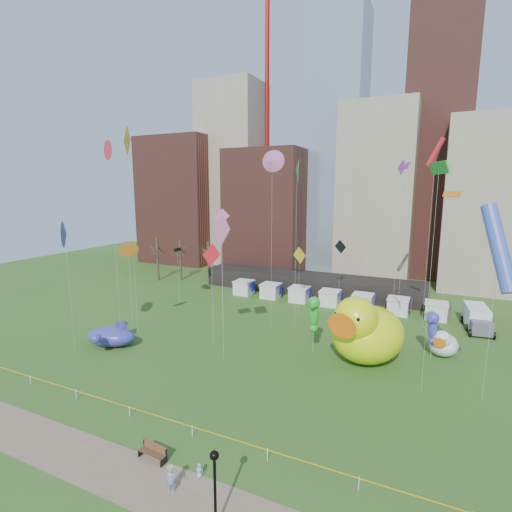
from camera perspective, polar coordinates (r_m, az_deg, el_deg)
The scene contains 36 objects.
ground at distance 31.57m, azimuth -9.39°, elevation -24.89°, with size 160.00×160.00×0.00m, color #325B1C.
footpath at distance 28.46m, azimuth -15.93°, elevation -29.61°, with size 70.00×4.00×0.02m, color brown.
skyline at distance 83.25m, azimuth 16.58°, elevation 11.98°, with size 101.00×23.00×68.00m.
crane_left at distance 96.90m, azimuth 2.22°, elevation 27.36°, with size 23.00×1.00×76.00m.
pavilion at distance 67.95m, azimuth 8.06°, elevation -4.05°, with size 38.00×6.00×3.20m, color black.
vendor_tents at distance 61.20m, azimuth 10.90°, elevation -6.19°, with size 33.24×2.80×2.40m.
bare_trees at distance 77.73m, azimuth -10.99°, elevation -0.54°, with size 8.44×6.44×8.50m.
caution_tape at distance 31.19m, azimuth -9.43°, elevation -23.86°, with size 50.00×0.06×0.90m.
big_duck at distance 42.08m, azimuth 15.91°, elevation -10.64°, with size 9.56×10.69×7.48m.
small_duck at distance 47.21m, azimuth 25.98°, elevation -11.58°, with size 3.64×4.36×3.12m.
seahorse_green at distance 42.61m, azimuth 8.55°, elevation -8.13°, with size 1.52×1.82×6.49m.
seahorse_purple at distance 45.43m, azimuth 24.76°, elevation -9.37°, with size 1.50×1.71×5.13m.
whale_inflatable at distance 48.47m, azimuth -20.57°, elevation -10.97°, with size 6.38×7.40×2.55m.
park_bench at distance 29.77m, azimuth -14.96°, elevation -26.17°, with size 2.11×0.81×1.05m.
lamppost at distance 23.35m, azimuth -6.12°, elevation -30.24°, with size 0.50×0.50×4.78m.
box_truck at distance 57.86m, azimuth 29.92°, elevation -7.95°, with size 3.28×7.00×2.88m.
woman at distance 27.02m, azimuth -12.51°, elevation -29.68°, with size 0.59×0.39×1.63m, color white.
toddler at distance 27.92m, azimuth -8.38°, elevation -28.93°, with size 0.33×0.24×0.94m, color silver.
kite_0 at distance 42.92m, azimuth -6.61°, elevation -0.00°, with size 2.63×0.56×12.05m.
kite_1 at distance 39.04m, azimuth -5.12°, elevation 3.63°, with size 3.00×1.89×15.57m.
kite_2 at distance 61.78m, azimuth -11.56°, elevation 0.84°, with size 0.34×1.72×8.72m.
kite_3 at distance 49.21m, azimuth 6.13°, elevation 12.41°, with size 1.33×2.97×21.61m.
kite_4 at distance 48.79m, azimuth -18.52°, elevation 15.54°, with size 1.77×3.08×25.25m.
kite_5 at distance 46.31m, azimuth -26.46°, elevation 2.88°, with size 2.27×2.23×14.51m.
kite_6 at distance 43.49m, azimuth 26.97°, elevation 7.80°, with size 1.65×1.44×17.71m.
kite_7 at distance 48.07m, azimuth 20.74°, elevation 11.00°, with size 0.79×1.64×21.26m.
kite_8 at distance 45.38m, azimuth -20.94°, elevation 14.37°, with size 1.99×1.29×23.07m.
kite_9 at distance 47.95m, azimuth 2.40°, elevation 13.84°, with size 2.52×1.41×22.54m.
kite_10 at distance 56.85m, azimuth 12.40°, elevation 1.17°, with size 1.32×1.63×10.70m.
kite_11 at distance 35.33m, azimuth 25.48°, elevation 11.51°, with size 1.66×3.26×20.13m.
kite_12 at distance 53.68m, azimuth 6.47°, elevation -0.01°, with size 1.08×2.23×10.05m.
kite_13 at distance 36.24m, azimuth 32.32°, elevation 1.01°, with size 3.40×4.08×16.84m.
kite_14 at distance 48.45m, azimuth -18.40°, elevation 0.89°, with size 0.84×1.65×11.61m.
kite_15 at distance 45.82m, azimuth 21.52°, elevation 12.03°, with size 0.79×2.23×20.78m.
kite_16 at distance 52.60m, azimuth 25.07°, elevation 13.75°, with size 2.08×0.79×24.04m.
kite_17 at distance 48.59m, azimuth -5.16°, elevation 5.32°, with size 1.83×1.13×15.50m.
Camera 1 is at (15.04, -21.13, 18.00)m, focal length 27.00 mm.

